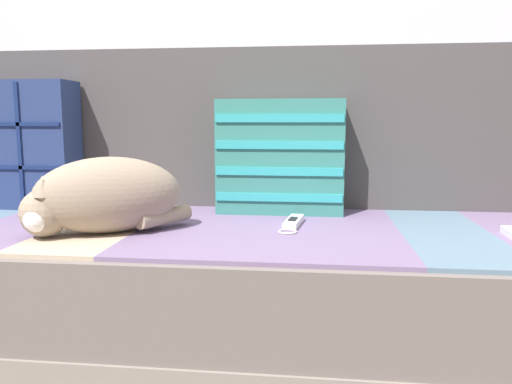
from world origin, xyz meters
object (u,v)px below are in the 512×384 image
(couch, at_px, (191,288))
(game_remote_near, at_px, (293,223))
(throw_pillow_striped, at_px, (280,157))
(throw_pillow_quilted, at_px, (11,145))
(sleeping_cat, at_px, (102,198))

(couch, relative_size, game_remote_near, 11.06)
(throw_pillow_striped, bearing_deg, throw_pillow_quilted, 179.97)
(throw_pillow_quilted, xyz_separation_m, sleeping_cat, (0.45, -0.34, -0.11))
(sleeping_cat, distance_m, game_remote_near, 0.50)
(throw_pillow_striped, distance_m, game_remote_near, 0.26)
(sleeping_cat, relative_size, game_remote_near, 2.07)
(game_remote_near, bearing_deg, couch, 177.83)
(throw_pillow_striped, relative_size, sleeping_cat, 0.95)
(throw_pillow_quilted, distance_m, throw_pillow_striped, 0.88)
(game_remote_near, bearing_deg, throw_pillow_striped, 103.92)
(throw_pillow_quilted, xyz_separation_m, throw_pillow_striped, (0.88, -0.00, -0.03))
(throw_pillow_striped, bearing_deg, couch, -141.50)
(throw_pillow_quilted, height_order, sleeping_cat, throw_pillow_quilted)
(throw_pillow_quilted, bearing_deg, sleeping_cat, -37.04)
(throw_pillow_quilted, distance_m, game_remote_near, 0.97)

